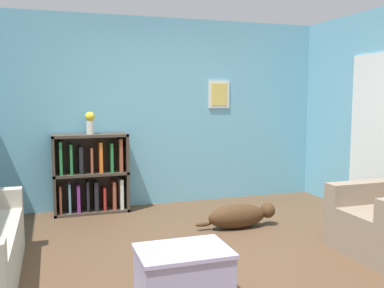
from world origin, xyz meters
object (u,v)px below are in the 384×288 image
bookshelf (92,175)px  dog (240,216)px  coffee_table (183,272)px  vase (90,122)px

bookshelf → dog: bearing=-38.4°
bookshelf → coffee_table: size_ratio=1.49×
coffee_table → bookshelf: bearing=99.0°
dog → bookshelf: bearing=141.6°
bookshelf → coffee_table: (0.43, -2.70, -0.29)m
coffee_table → vase: size_ratio=2.41×
dog → coffee_table: bearing=-127.9°
bookshelf → vase: 0.71m
coffee_table → dog: (1.13, 1.46, -0.06)m
dog → vase: bearing=142.1°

